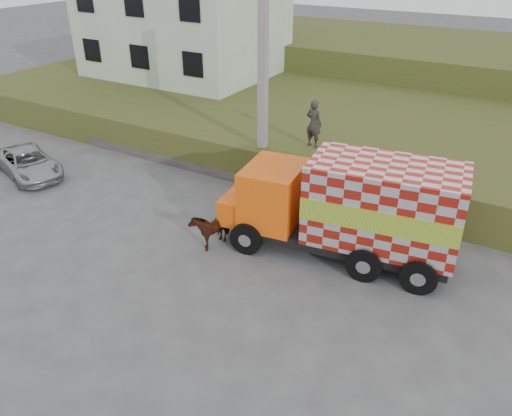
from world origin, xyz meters
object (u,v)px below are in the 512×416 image
Objects in this scene: suv at (28,163)px; pedestrian at (314,123)px; cow at (211,227)px; utility_pole at (263,81)px; cargo_truck at (350,208)px.

suv is 2.12× the size of pedestrian.
cow is 9.50m from suv.
pedestrian is (10.25, 5.34, 1.88)m from suv.
utility_pole is 1.09× the size of cargo_truck.
cow reaches higher than suv.
pedestrian is at bearing 32.85° from utility_pole.
utility_pole is 10.23m from suv.
utility_pole is 2.57m from pedestrian.
cargo_truck is at bearing -33.89° from utility_pole.
utility_pole is 6.30m from cargo_truck.
utility_pole reaches higher than cow.
utility_pole is 6.00m from cow.
utility_pole reaches higher than suv.
cargo_truck is 4.37m from cow.
cow is 6.20m from pedestrian.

